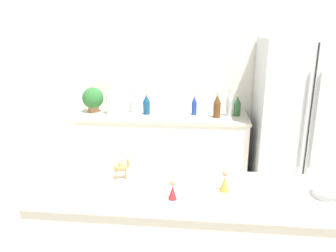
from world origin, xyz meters
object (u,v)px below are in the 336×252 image
at_px(back_bottle_4, 217,106).
at_px(fruit_bowl, 329,192).
at_px(back_bottle_0, 133,104).
at_px(wise_man_figurine_crimson, 225,182).
at_px(potted_plant, 93,99).
at_px(camel_figurine, 121,167).
at_px(wise_man_figurine_blue, 173,191).
at_px(back_bottle_1, 146,105).
at_px(paper_towel_roll, 111,104).
at_px(back_bottle_2, 229,104).
at_px(back_bottle_3, 194,105).
at_px(back_bottle_5, 237,106).
at_px(refrigerator, 298,120).

distance_m(back_bottle_4, fruit_bowl, 1.98).
bearing_deg(back_bottle_0, wise_man_figurine_crimson, -64.41).
bearing_deg(potted_plant, fruit_bowl, -44.47).
bearing_deg(camel_figurine, wise_man_figurine_blue, -33.19).
bearing_deg(back_bottle_1, potted_plant, 176.45).
bearing_deg(paper_towel_roll, back_bottle_0, 19.54).
bearing_deg(wise_man_figurine_crimson, fruit_bowl, -0.21).
distance_m(back_bottle_2, back_bottle_3, 0.41).
height_order(potted_plant, back_bottle_4, potted_plant).
xyz_separation_m(paper_towel_roll, back_bottle_5, (1.48, 0.06, -0.00)).
distance_m(paper_towel_roll, back_bottle_4, 1.25).
relative_size(back_bottle_4, wise_man_figurine_blue, 2.41).
xyz_separation_m(potted_plant, camel_figurine, (0.82, -1.92, -0.04)).
distance_m(potted_plant, back_bottle_2, 1.64).
distance_m(back_bottle_1, back_bottle_5, 1.07).
distance_m(back_bottle_2, back_bottle_4, 0.17).
xyz_separation_m(back_bottle_1, back_bottle_5, (1.07, 0.04, -0.00)).
bearing_deg(wise_man_figurine_blue, camel_figurine, 146.81).
relative_size(potted_plant, back_bottle_4, 1.08).
distance_m(back_bottle_5, fruit_bowl, 2.04).
height_order(refrigerator, back_bottle_2, refrigerator).
distance_m(back_bottle_3, back_bottle_5, 0.50).
relative_size(paper_towel_roll, back_bottle_4, 0.86).
relative_size(back_bottle_0, fruit_bowl, 1.23).
bearing_deg(back_bottle_5, potted_plant, 179.86).
distance_m(back_bottle_5, wise_man_figurine_blue, 2.21).
relative_size(back_bottle_3, back_bottle_4, 0.84).
xyz_separation_m(potted_plant, back_bottle_5, (1.73, -0.00, -0.05)).
relative_size(fruit_bowl, wise_man_figurine_blue, 1.62).
distance_m(back_bottle_1, wise_man_figurine_crimson, 2.13).
xyz_separation_m(back_bottle_2, fruit_bowl, (0.42, -1.99, -0.07)).
bearing_deg(back_bottle_5, camel_figurine, -115.41).
height_order(back_bottle_5, fruit_bowl, back_bottle_5).
relative_size(back_bottle_2, back_bottle_3, 1.31).
distance_m(back_bottle_2, camel_figurine, 2.06).
bearing_deg(paper_towel_roll, camel_figurine, -72.69).
relative_size(potted_plant, camel_figurine, 2.18).
height_order(back_bottle_0, fruit_bowl, back_bottle_0).
xyz_separation_m(potted_plant, wise_man_figurine_blue, (1.17, -2.14, -0.07)).
bearing_deg(paper_towel_roll, back_bottle_4, -2.36).
relative_size(potted_plant, wise_man_figurine_blue, 2.60).
distance_m(fruit_bowl, wise_man_figurine_crimson, 0.59).
bearing_deg(back_bottle_0, paper_towel_roll, -160.46).
xyz_separation_m(back_bottle_4, back_bottle_5, (0.24, 0.11, -0.02)).
bearing_deg(back_bottle_3, wise_man_figurine_crimson, -83.31).
bearing_deg(back_bottle_4, refrigerator, -1.05).
height_order(back_bottle_1, camel_figurine, back_bottle_1).
bearing_deg(fruit_bowl, wise_man_figurine_blue, -171.99).
relative_size(fruit_bowl, wise_man_figurine_crimson, 1.42).
bearing_deg(potted_plant, back_bottle_4, -4.55).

